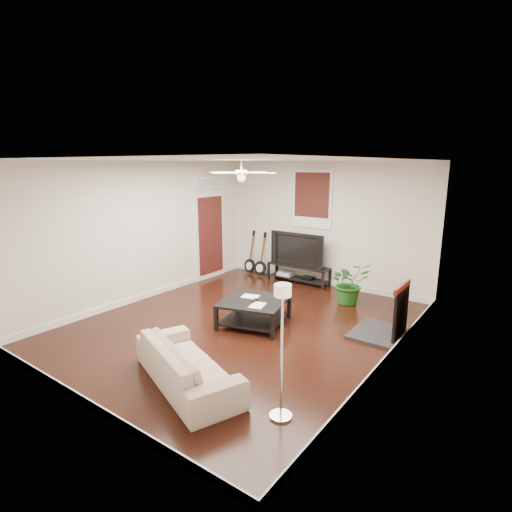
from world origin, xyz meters
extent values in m
cube|color=black|center=(0.00, 0.00, 0.00)|extent=(5.00, 6.00, 0.01)
cube|color=white|center=(0.00, 0.00, 2.80)|extent=(5.00, 6.00, 0.01)
cube|color=silver|center=(0.00, 3.00, 1.40)|extent=(5.00, 0.01, 2.80)
cube|color=silver|center=(0.00, -3.00, 1.40)|extent=(5.00, 0.01, 2.80)
cube|color=silver|center=(-2.50, 0.00, 1.40)|extent=(0.01, 6.00, 2.80)
cube|color=silver|center=(2.50, 0.00, 1.40)|extent=(0.01, 6.00, 2.80)
cube|color=brown|center=(2.49, 1.00, 1.40)|extent=(0.02, 2.20, 2.80)
cube|color=black|center=(2.20, 1.00, 0.46)|extent=(0.80, 1.10, 0.92)
cube|color=#37180F|center=(-0.30, 2.97, 1.95)|extent=(1.00, 0.06, 1.30)
cube|color=white|center=(-2.46, 1.90, 1.25)|extent=(0.08, 1.00, 2.50)
cube|color=black|center=(-0.49, 2.78, 0.21)|extent=(1.51, 0.40, 0.42)
imported|color=black|center=(-0.49, 2.80, 0.81)|extent=(1.35, 0.18, 0.78)
cube|color=black|center=(0.15, 0.13, 0.22)|extent=(1.30, 1.30, 0.44)
imported|color=tan|center=(0.61, -1.93, 0.28)|extent=(2.03, 1.38, 0.55)
imported|color=#1B5A19|center=(1.06, 2.10, 0.43)|extent=(1.01, 1.02, 0.86)
camera|label=1|loc=(4.05, -5.17, 2.74)|focal=28.12mm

